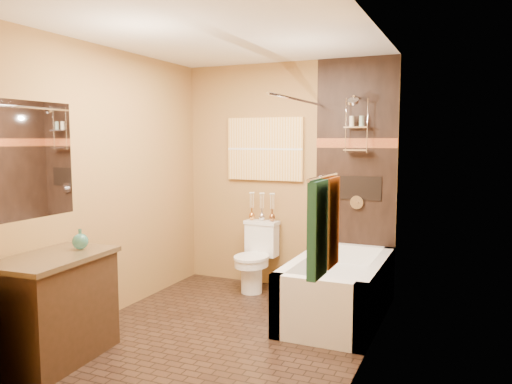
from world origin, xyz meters
The scene contains 23 objects.
floor centered at (0.00, 0.00, 0.00)m, with size 3.00×3.00×0.00m, color black.
wall_left centered at (-1.20, 0.00, 1.25)m, with size 0.02×3.00×2.50m, color olive.
wall_right centered at (1.20, 0.00, 1.25)m, with size 0.02×3.00×2.50m, color olive.
wall_back centered at (0.00, 1.50, 1.25)m, with size 2.40×0.02×2.50m, color olive.
wall_front centered at (0.00, -1.50, 1.25)m, with size 2.40×0.02×2.50m, color olive.
ceiling centered at (0.00, 0.00, 2.50)m, with size 3.00×3.00×0.00m, color silver.
alcove_tile_back centered at (0.78, 1.49, 1.25)m, with size 0.85×0.01×2.50m, color black.
alcove_tile_right centered at (1.19, 0.75, 1.25)m, with size 0.01×1.50×2.50m, color black.
mosaic_band_back centered at (0.78, 1.48, 1.62)m, with size 0.85×0.01×0.10m, color maroon.
mosaic_band_right centered at (1.18, 0.75, 1.62)m, with size 0.01×1.50×0.10m, color maroon.
alcove_niche centered at (0.80, 1.48, 1.15)m, with size 0.50×0.01×0.25m, color black.
shower_fixtures centered at (0.80, 1.38, 1.67)m, with size 0.24×0.33×1.16m.
curtain_rod centered at (0.40, 0.75, 2.02)m, with size 0.03×0.03×1.55m, color silver.
towel_bar centered at (1.15, -1.05, 1.45)m, with size 0.02×0.02×0.55m, color silver.
towel_teal centered at (1.16, -1.18, 1.18)m, with size 0.05×0.22×0.52m, color #1D635D.
towel_rust centered at (1.16, -0.92, 1.18)m, with size 0.05×0.22×0.52m, color #9B551C.
sunset_painting centered at (-0.25, 1.48, 1.55)m, with size 0.90×0.04×0.70m, color gold.
vanity_mirror centered at (-1.19, -1.00, 1.50)m, with size 0.01×1.00×0.90m, color white.
bathtub centered at (0.80, 0.75, 0.22)m, with size 0.80×1.50×0.55m.
toilet centered at (-0.25, 1.22, 0.38)m, with size 0.39×0.57×0.75m.
vanity centered at (-0.92, -1.00, 0.40)m, with size 0.61×0.94×0.80m.
teal_bottle centered at (-0.87, -0.76, 0.88)m, with size 0.13×0.13×0.20m, color #277669, non-canonical shape.
bud_vases centered at (-0.25, 1.39, 0.92)m, with size 0.31×0.07×0.31m.
Camera 1 is at (1.91, -3.71, 1.65)m, focal length 35.00 mm.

